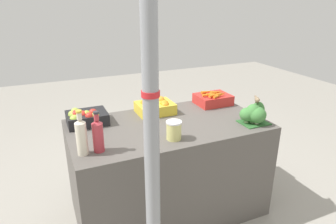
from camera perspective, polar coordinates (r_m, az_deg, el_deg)
The scene contains 11 objects.
ground_plane at distance 2.85m, azimuth 0.00°, elevation -17.82°, with size 10.00×10.00×0.00m, color gray.
market_table at distance 2.60m, azimuth 0.00°, elevation -10.67°, with size 1.56×0.86×0.83m, color #56514C.
support_pole at distance 1.45m, azimuth -3.34°, elevation 3.30°, with size 0.09×0.09×2.69m.
apple_crate at distance 2.47m, azimuth -15.58°, elevation -0.95°, with size 0.31×0.25×0.13m.
orange_crate at distance 2.61m, azimuth -2.34°, elevation 1.01°, with size 0.31×0.25×0.13m.
carrot_crate at distance 2.87m, azimuth 8.60°, elevation 2.53°, with size 0.31×0.25×0.13m.
broccoli_pile at distance 2.48m, azimuth 16.09°, elevation -0.34°, with size 0.23×0.20×0.18m.
juice_bottle_cloudy at distance 1.98m, azimuth -16.16°, elevation -4.42°, with size 0.07×0.07×0.30m.
juice_bottle_ruby at distance 2.00m, azimuth -13.20°, elevation -4.26°, with size 0.07×0.07×0.28m.
pickle_jar at distance 2.13m, azimuth 1.13°, elevation -3.48°, with size 0.11×0.11×0.14m.
sparrow_bird at distance 2.44m, azimuth 16.62°, elevation 2.27°, with size 0.08×0.12×0.05m.
Camera 1 is at (-0.89, -2.03, 1.78)m, focal length 32.00 mm.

